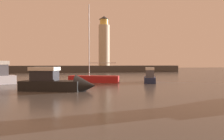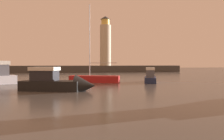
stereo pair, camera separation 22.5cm
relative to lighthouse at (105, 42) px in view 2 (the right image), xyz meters
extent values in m
plane|color=#4C4742|center=(-7.91, -35.15, -9.95)|extent=(220.00, 220.00, 0.00)
cube|color=#423F3D|center=(-7.91, 0.00, -8.86)|extent=(66.35, 5.52, 2.17)
cylinder|color=beige|center=(0.00, 0.00, -1.05)|extent=(3.64, 3.64, 13.46)
cylinder|color=#F2CC59|center=(0.00, 0.00, 6.63)|extent=(2.73, 2.73, 1.88)
cone|color=#33383D|center=(0.00, 0.00, 8.11)|extent=(3.28, 3.28, 1.08)
cube|color=#1E284C|center=(0.80, -41.31, -9.53)|extent=(3.16, 5.15, 0.82)
cone|color=#1E284C|center=(1.75, -38.62, -9.49)|extent=(1.95, 1.89, 1.55)
cube|color=#595960|center=(0.58, -41.92, -8.59)|extent=(1.77, 2.32, 1.07)
cube|color=silver|center=(0.58, -41.92, -7.86)|extent=(1.95, 2.55, 0.37)
cube|color=black|center=(-12.89, -48.87, -9.42)|extent=(6.66, 4.06, 1.05)
cone|color=black|center=(-9.36, -49.98, -9.37)|extent=(2.63, 2.72, 2.20)
cube|color=#232328|center=(-13.57, -48.66, -8.37)|extent=(2.95, 2.49, 1.07)
cube|color=silver|center=(-13.57, -48.66, -7.65)|extent=(3.24, 2.74, 0.37)
cube|color=#B21E1E|center=(-7.43, -39.70, -9.44)|extent=(7.67, 4.08, 1.02)
cylinder|color=#B7B7BC|center=(-8.14, -39.47, -3.56)|extent=(0.12, 0.12, 10.73)
cylinder|color=#B7B7BC|center=(-6.19, -40.11, -7.00)|extent=(3.93, 1.36, 0.09)
camera|label=1|loc=(-10.81, -72.80, -7.10)|focal=35.40mm
camera|label=2|loc=(-10.59, -72.84, -7.10)|focal=35.40mm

